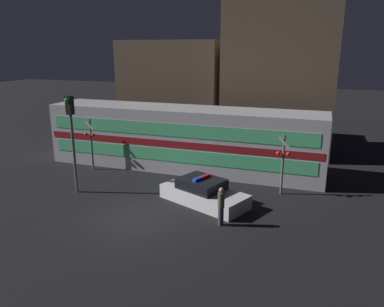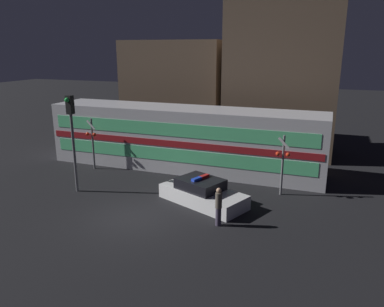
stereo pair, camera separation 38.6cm
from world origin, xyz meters
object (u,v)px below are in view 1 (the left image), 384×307
Objects in this scene: train at (182,138)px; pedestrian at (221,206)px; crossing_signal_near at (283,160)px; traffic_light_corner at (71,127)px; police_car at (203,193)px.

pedestrian is (4.25, -6.79, -1.00)m from train.
traffic_light_corner is at bearing -162.37° from crossing_signal_near.
police_car is (2.87, -4.80, -1.37)m from train.
train reaches higher than pedestrian.
police_car is 0.93× the size of traffic_light_corner.
crossing_signal_near is at bearing 65.51° from pedestrian.
traffic_light_corner is (-9.88, -3.14, 1.60)m from crossing_signal_near.
traffic_light_corner is at bearing 171.47° from pedestrian.
crossing_signal_near reaches higher than police_car.
pedestrian is at bearing -57.97° from train.
traffic_light_corner reaches higher than pedestrian.
train is 3.64× the size of police_car.
police_car is at bearing -145.21° from crossing_signal_near.
traffic_light_corner is at bearing -123.10° from train.
train reaches higher than crossing_signal_near.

